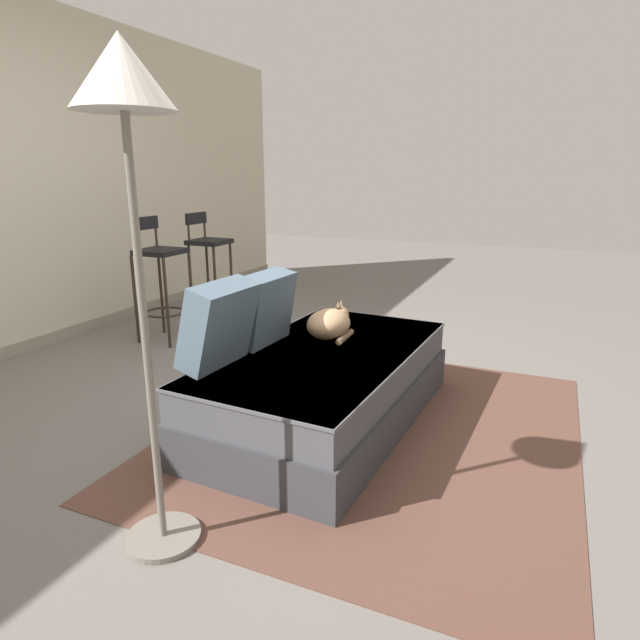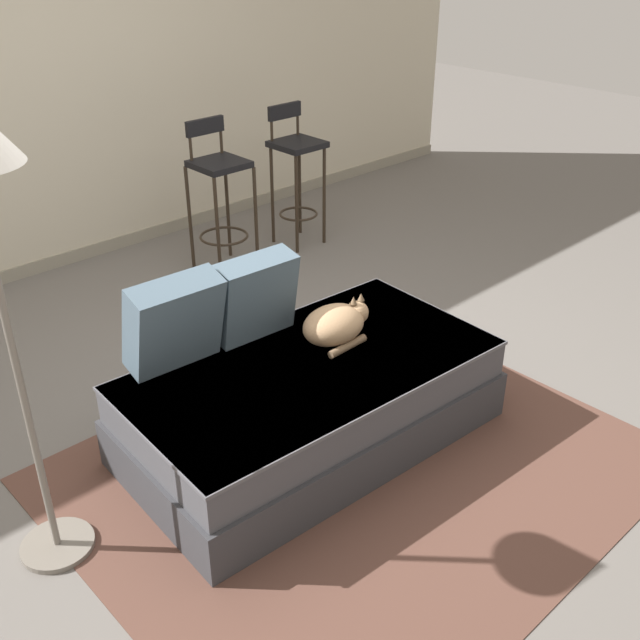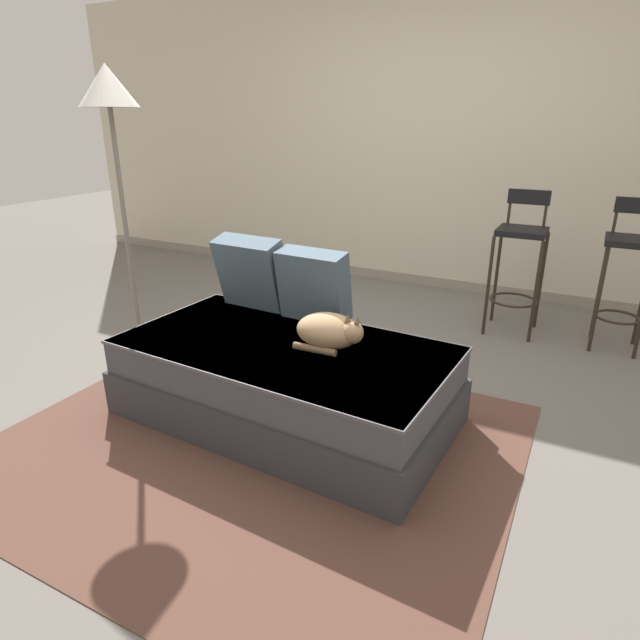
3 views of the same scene
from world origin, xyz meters
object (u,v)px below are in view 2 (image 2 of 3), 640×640
cat (336,324)px  bar_stool_near_window (219,187)px  throw_pillow_corner (174,323)px  couch (311,401)px  bar_stool_by_doorway (296,164)px  throw_pillow_middle (254,297)px

cat → bar_stool_near_window: 1.85m
throw_pillow_corner → cat: 0.74m
couch → bar_stool_near_window: size_ratio=1.72×
couch → bar_stool_by_doorway: bearing=50.0°
throw_pillow_middle → bar_stool_by_doorway: bearing=43.3°
cat → bar_stool_near_window: bearing=70.3°
couch → cat: (0.22, 0.07, 0.29)m
throw_pillow_corner → bar_stool_by_doorway: 2.42m
bar_stool_near_window → throw_pillow_corner: bearing=-132.0°
bar_stool_near_window → bar_stool_by_doorway: size_ratio=1.01×
cat → throw_pillow_middle: bearing=130.0°
couch → throw_pillow_corner: throw_pillow_corner is taller
bar_stool_near_window → couch: bearing=-115.1°
couch → bar_stool_near_window: (0.84, 1.80, 0.36)m
throw_pillow_corner → cat: bearing=-25.3°
throw_pillow_middle → couch: bearing=-86.5°
throw_pillow_corner → bar_stool_near_window: bar_stool_near_window is taller
cat → bar_stool_by_doorway: size_ratio=0.36×
couch → throw_pillow_corner: 0.72m
couch → bar_stool_by_doorway: 2.39m
cat → bar_stool_near_window: bar_stool_near_window is taller
cat → bar_stool_by_doorway: 2.17m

